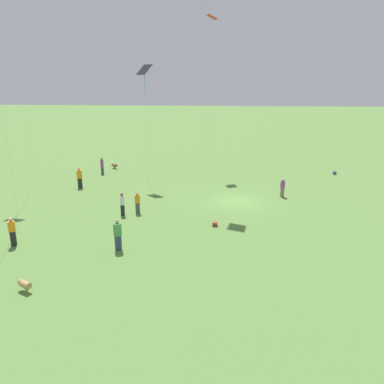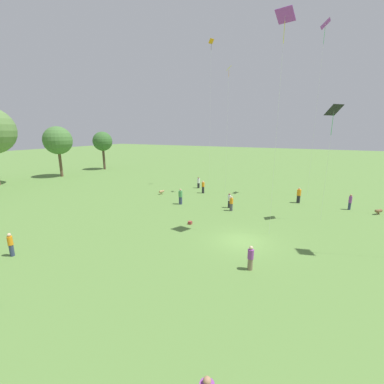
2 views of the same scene
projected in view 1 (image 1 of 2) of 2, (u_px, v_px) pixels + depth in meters
ground_plane at (235, 202)px, 30.56m from camera, size 240.00×240.00×0.00m
person_0 at (118, 235)px, 21.63m from camera, size 0.59×0.59×1.89m
person_1 at (80, 178)px, 34.22m from camera, size 0.61×0.61×1.90m
person_5 at (283, 188)px, 31.62m from camera, size 0.51×0.51×1.62m
person_6 at (122, 204)px, 27.20m from camera, size 0.42×0.42×1.71m
person_7 at (12, 232)px, 22.19m from camera, size 0.44×0.44×1.77m
person_8 at (102, 166)px, 39.32m from camera, size 0.46×0.46×1.77m
person_9 at (137, 203)px, 27.68m from camera, size 0.49×0.49×1.66m
kite_4 at (144, 72)px, 33.57m from camera, size 1.60×1.58×10.90m
kite_7 at (212, 24)px, 37.47m from camera, size 1.23×1.28×15.80m
dog_0 at (24, 284)px, 17.45m from camera, size 0.77×0.57×0.58m
dog_1 at (115, 165)px, 41.89m from camera, size 0.81×0.77×0.57m
picnic_bag_1 at (215, 224)px, 25.39m from camera, size 0.34×0.32×0.28m
picnic_bag_2 at (335, 173)px, 39.34m from camera, size 0.30×0.32×0.34m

